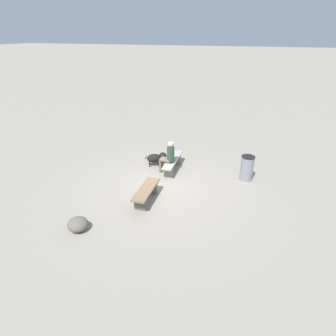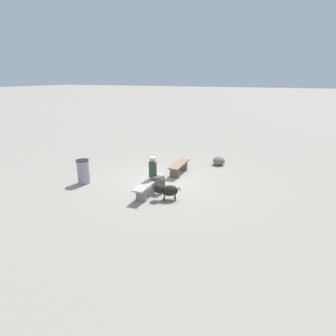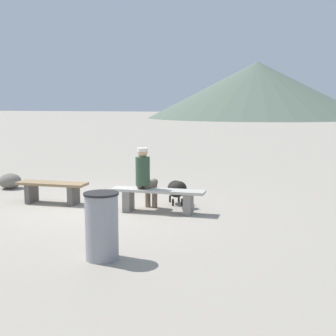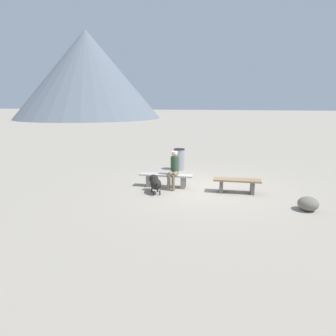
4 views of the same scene
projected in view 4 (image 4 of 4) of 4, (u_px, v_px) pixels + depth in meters
name	position (u px, v px, depth m)	size (l,w,h in m)	color
ground	(205.00, 190.00, 10.33)	(210.00, 210.00, 0.06)	#9E9384
bench_left	(237.00, 183.00, 9.84)	(1.55, 0.51, 0.46)	#605B56
bench_right	(166.00, 178.00, 10.51)	(1.88, 0.46, 0.46)	gray
seated_person	(174.00, 168.00, 10.27)	(0.34, 0.60, 1.28)	#2D4733
dog	(155.00, 183.00, 9.84)	(0.61, 0.83, 0.55)	black
trash_bin	(179.00, 159.00, 13.17)	(0.48, 0.48, 0.94)	gray
boulder	(308.00, 204.00, 8.26)	(0.56, 0.56, 0.38)	#6B665B
distant_peak_1	(87.00, 75.00, 53.73)	(26.03, 26.03, 15.35)	slate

